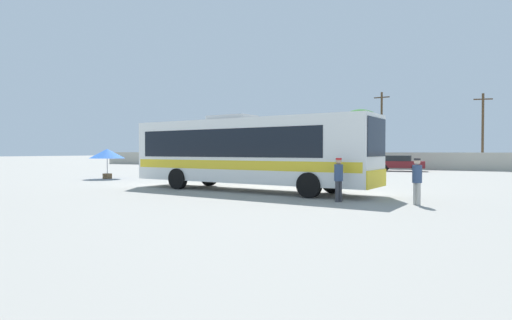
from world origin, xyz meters
The scene contains 14 objects.
ground_plane centered at (0.00, 10.00, 0.00)m, with size 300.00×300.00×0.00m, color gray.
perimeter_wall centered at (0.00, 28.11, 0.89)m, with size 80.00×0.30×1.79m, color #B2AD9E.
coach_bus_white_yellow centered at (-0.13, -0.61, 1.94)m, with size 12.61×3.73×3.65m.
attendant_by_bus_door centered at (5.15, -2.95, 0.93)m, with size 0.44×0.44×1.64m.
passenger_waiting_on_apron centered at (7.85, -2.56, 0.94)m, with size 0.46×0.46×1.64m.
vendor_umbrella_secondary_blue centered at (-12.84, 2.57, 1.71)m, with size 2.39×2.39×2.07m.
parked_car_leftmost_silver centered at (-14.02, 23.69, 0.79)m, with size 4.30×2.23×1.50m.
parked_car_second_white centered at (-8.29, 23.35, 0.77)m, with size 4.68×2.20×1.44m.
parked_car_third_grey centered at (-2.71, 23.29, 0.77)m, with size 4.54×1.99×1.43m.
parked_car_rightmost_maroon centered at (3.42, 23.46, 0.79)m, with size 4.61×2.27×1.50m.
utility_pole_near centered at (0.19, 31.67, 4.59)m, with size 1.80×0.32×8.81m.
utility_pole_far centered at (10.56, 30.81, 4.13)m, with size 1.78×0.53×7.90m.
roadside_tree_left centered at (-13.44, 34.32, 4.83)m, with size 3.40×3.40×6.31m.
roadside_tree_midleft centered at (-2.44, 32.18, 4.60)m, with size 5.61×5.61×7.00m.
Camera 1 is at (9.52, -17.99, 1.88)m, focal length 28.99 mm.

